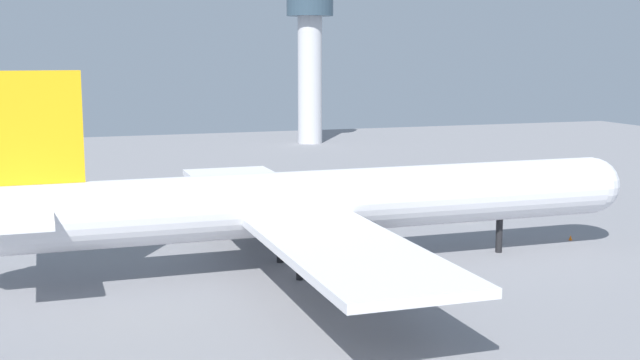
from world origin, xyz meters
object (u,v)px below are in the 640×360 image
cargo_airplane (316,203)px  control_tower (310,56)px  catering_truck (462,209)px  safety_cone_nose (571,238)px

cargo_airplane → control_tower: bearing=72.3°
cargo_airplane → catering_truck: (24.83, 16.72, -5.20)m
catering_truck → safety_cone_nose: bearing=-67.9°
safety_cone_nose → control_tower: control_tower is taller
catering_truck → safety_cone_nose: 15.54m
cargo_airplane → catering_truck: 30.38m
safety_cone_nose → catering_truck: bearing=112.1°
cargo_airplane → catering_truck: size_ratio=17.42×
cargo_airplane → control_tower: size_ratio=2.07×
catering_truck → control_tower: (8.59, 88.28, 18.44)m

